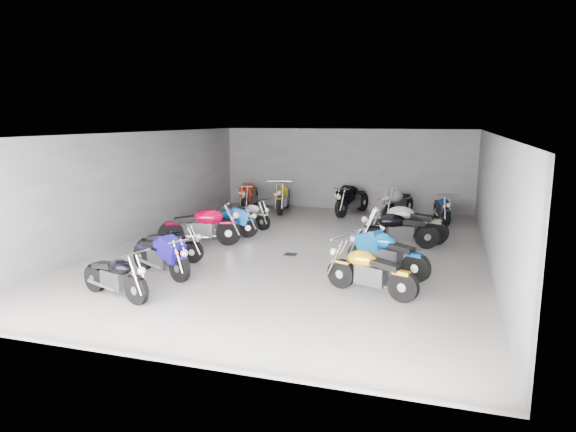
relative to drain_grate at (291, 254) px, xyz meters
name	(u,v)px	position (x,y,z in m)	size (l,w,h in m)	color
ground	(296,250)	(0.00, 0.50, -0.01)	(14.00, 14.00, 0.00)	#A09D97
wall_back	(345,169)	(0.00, 7.50, 1.59)	(10.00, 0.10, 3.20)	gray
wall_left	(136,186)	(-5.00, 0.50, 1.59)	(0.10, 14.00, 3.20)	gray
wall_right	(493,202)	(5.00, 0.50, 1.59)	(0.10, 14.00, 3.20)	gray
ceiling	(296,133)	(0.00, 0.50, 3.21)	(10.00, 14.00, 0.04)	black
drain_grate	(291,254)	(0.00, 0.00, 0.00)	(0.32, 0.32, 0.01)	black
motorcycle_left_a	(115,276)	(-2.39, -4.29, 0.45)	(1.86, 0.70, 0.84)	black
motorcycle_left_b	(161,255)	(-2.31, -2.69, 0.49)	(1.95, 0.99, 0.92)	black
motorcycle_left_c	(170,244)	(-2.74, -1.53, 0.44)	(1.85, 0.39, 0.81)	black
motorcycle_left_d	(201,226)	(-2.74, 0.18, 0.56)	(2.23, 1.05, 1.03)	black
motorcycle_left_e	(226,223)	(-2.45, 1.30, 0.47)	(1.88, 0.92, 0.88)	black
motorcycle_left_f	(250,215)	(-2.32, 2.91, 0.44)	(1.74, 0.86, 0.81)	black
motorcycle_right_b	(370,271)	(2.48, -2.55, 0.49)	(1.99, 0.84, 0.91)	black
motorcycle_right_c	(386,254)	(2.65, -1.11, 0.51)	(2.02, 1.04, 0.95)	black
motorcycle_right_e	(398,230)	(2.69, 1.52, 0.53)	(2.16, 0.82, 0.98)	black
motorcycle_right_f	(408,223)	(2.87, 2.48, 0.55)	(2.30, 0.63, 1.02)	black
motorcycle_back_a	(249,196)	(-3.58, 6.13, 0.55)	(0.55, 2.31, 1.02)	black
motorcycle_back_b	(283,197)	(-2.16, 6.08, 0.57)	(0.60, 2.39, 1.05)	black
motorcycle_back_d	(352,200)	(0.50, 6.31, 0.57)	(0.90, 2.32, 1.05)	black
motorcycle_back_e	(398,203)	(2.23, 6.17, 0.55)	(0.93, 2.24, 1.02)	black
motorcycle_back_f	(442,209)	(3.80, 5.82, 0.47)	(0.62, 1.95, 0.87)	black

